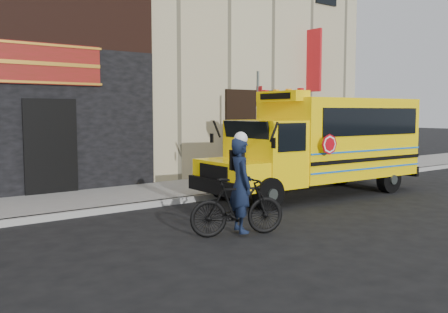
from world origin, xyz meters
name	(u,v)px	position (x,y,z in m)	size (l,w,h in m)	color
ground	(272,216)	(0.00, 0.00, 0.00)	(120.00, 120.00, 0.00)	black
curb	(206,197)	(0.00, 2.60, 0.07)	(40.00, 0.20, 0.15)	#979691
sidewalk	(176,190)	(0.00, 4.10, 0.07)	(40.00, 3.00, 0.15)	slate
building	(85,13)	(-0.04, 10.45, 6.13)	(20.00, 10.70, 12.00)	tan
school_bus	(323,142)	(3.26, 1.34, 1.51)	(7.00, 2.52, 2.92)	black
sign_pole	(258,126)	(2.24, 3.02, 1.95)	(0.09, 0.31, 3.57)	#404844
bicycle	(237,207)	(-1.77, -0.94, 0.56)	(0.53, 1.87, 1.12)	black
cyclist	(241,187)	(-1.65, -0.89, 0.92)	(0.67, 0.44, 1.83)	black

